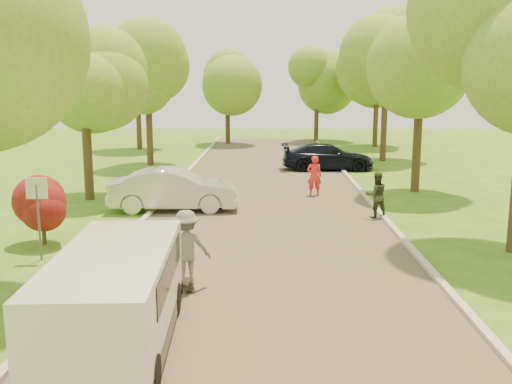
# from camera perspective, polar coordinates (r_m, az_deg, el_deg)

# --- Properties ---
(ground) EXTENTS (100.00, 100.00, 0.00)m
(ground) POSITION_cam_1_polar(r_m,az_deg,el_deg) (11.09, 0.67, -13.21)
(ground) COLOR #356919
(ground) RESTS_ON ground
(road) EXTENTS (8.00, 60.00, 0.01)m
(road) POSITION_cam_1_polar(r_m,az_deg,el_deg) (18.69, 0.88, -3.23)
(road) COLOR #4C4438
(road) RESTS_ON ground
(curb_left) EXTENTS (0.18, 60.00, 0.12)m
(curb_left) POSITION_cam_1_polar(r_m,az_deg,el_deg) (19.13, -11.36, -2.95)
(curb_left) COLOR #B2AD9E
(curb_left) RESTS_ON ground
(curb_right) EXTENTS (0.18, 60.00, 0.12)m
(curb_right) POSITION_cam_1_polar(r_m,az_deg,el_deg) (19.09, 13.15, -3.04)
(curb_right) COLOR #B2AD9E
(curb_right) RESTS_ON ground
(street_sign) EXTENTS (0.55, 0.06, 2.17)m
(street_sign) POSITION_cam_1_polar(r_m,az_deg,el_deg) (15.59, -21.02, -0.87)
(street_sign) COLOR #59595E
(street_sign) RESTS_ON ground
(red_shrub) EXTENTS (1.70, 1.70, 1.95)m
(red_shrub) POSITION_cam_1_polar(r_m,az_deg,el_deg) (17.23, -20.60, -1.39)
(red_shrub) COLOR #382619
(red_shrub) RESTS_ON ground
(tree_l_midb) EXTENTS (4.30, 4.20, 6.62)m
(tree_l_midb) POSITION_cam_1_polar(r_m,az_deg,el_deg) (23.19, -16.41, 10.47)
(tree_l_midb) COLOR #382619
(tree_l_midb) RESTS_ON ground
(tree_l_far) EXTENTS (4.92, 4.80, 7.79)m
(tree_l_far) POSITION_cam_1_polar(r_m,az_deg,el_deg) (32.80, -10.45, 12.19)
(tree_l_far) COLOR #382619
(tree_l_far) RESTS_ON ground
(tree_r_midb) EXTENTS (4.51, 4.40, 7.01)m
(tree_r_midb) POSITION_cam_1_polar(r_m,az_deg,el_deg) (25.01, 16.58, 11.11)
(tree_r_midb) COLOR #382619
(tree_r_midb) RESTS_ON ground
(tree_r_far) EXTENTS (5.33, 5.20, 8.34)m
(tree_r_far) POSITION_cam_1_polar(r_m,az_deg,el_deg) (34.91, 13.31, 12.58)
(tree_r_far) COLOR #382619
(tree_r_far) RESTS_ON ground
(tree_bg_a) EXTENTS (5.12, 5.00, 7.72)m
(tree_bg_a) POSITION_cam_1_polar(r_m,az_deg,el_deg) (41.12, -11.52, 11.59)
(tree_bg_a) COLOR #382619
(tree_bg_a) RESTS_ON ground
(tree_bg_b) EXTENTS (5.12, 5.00, 7.95)m
(tree_bg_b) POSITION_cam_1_polar(r_m,az_deg,el_deg) (42.94, 12.36, 11.81)
(tree_bg_b) COLOR #382619
(tree_bg_b) RESTS_ON ground
(tree_bg_c) EXTENTS (4.92, 4.80, 7.33)m
(tree_bg_c) POSITION_cam_1_polar(r_m,az_deg,el_deg) (44.24, -2.60, 11.32)
(tree_bg_c) COLOR #382619
(tree_bg_c) RESTS_ON ground
(tree_bg_d) EXTENTS (5.12, 5.00, 7.72)m
(tree_bg_d) POSITION_cam_1_polar(r_m,az_deg,el_deg) (46.34, 6.42, 11.60)
(tree_bg_d) COLOR #382619
(tree_bg_d) RESTS_ON ground
(minivan) EXTENTS (2.07, 4.76, 1.74)m
(minivan) POSITION_cam_1_polar(r_m,az_deg,el_deg) (10.16, -13.86, -10.24)
(minivan) COLOR white
(minivan) RESTS_ON ground
(silver_sedan) EXTENTS (4.72, 1.88, 1.53)m
(silver_sedan) POSITION_cam_1_polar(r_m,az_deg,el_deg) (20.82, -8.20, 0.23)
(silver_sedan) COLOR silver
(silver_sedan) RESTS_ON ground
(dark_sedan) EXTENTS (4.93, 2.13, 1.41)m
(dark_sedan) POSITION_cam_1_polar(r_m,az_deg,el_deg) (30.81, 7.17, 3.51)
(dark_sedan) COLOR black
(dark_sedan) RESTS_ON ground
(longboard) EXTENTS (0.45, 0.90, 0.10)m
(longboard) POSITION_cam_1_polar(r_m,az_deg,el_deg) (13.02, -6.90, -9.15)
(longboard) COLOR black
(longboard) RESTS_ON ground
(skateboarder) EXTENTS (1.21, 0.88, 1.69)m
(skateboarder) POSITION_cam_1_polar(r_m,az_deg,el_deg) (12.76, -6.98, -5.52)
(skateboarder) COLOR slate
(skateboarder) RESTS_ON longboard
(person_striped) EXTENTS (0.61, 0.41, 1.66)m
(person_striped) POSITION_cam_1_polar(r_m,az_deg,el_deg) (23.46, 5.84, 1.62)
(person_striped) COLOR red
(person_striped) RESTS_ON ground
(person_olive) EXTENTS (0.86, 0.72, 1.58)m
(person_olive) POSITION_cam_1_polar(r_m,az_deg,el_deg) (19.86, 11.94, -0.32)
(person_olive) COLOR #2B331E
(person_olive) RESTS_ON ground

